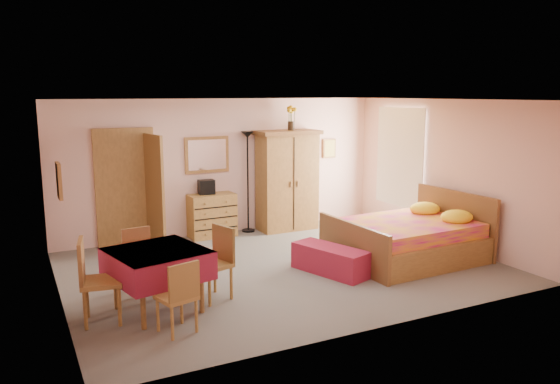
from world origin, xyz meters
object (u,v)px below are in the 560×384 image
wall_mirror (207,155)px  dining_table (158,281)px  chair_east (212,264)px  chair_south (176,296)px  chair_west (102,281)px  floor_lamp (248,182)px  wardrobe (287,180)px  bed (406,228)px  stereo (206,187)px  chair_north (141,262)px  chest_of_drawers (212,215)px  sunflower_vase (291,118)px  bench (330,260)px

wall_mirror → dining_table: (-1.82, -3.33, -1.15)m
chair_east → wall_mirror: bearing=-35.8°
chair_south → chair_west: chair_west is taller
floor_lamp → wardrobe: 0.80m
wall_mirror → chair_south: size_ratio=1.02×
wall_mirror → dining_table: size_ratio=0.81×
bed → chair_west: bearing=-177.8°
stereo → chair_north: size_ratio=0.33×
dining_table → chair_south: chair_south is taller
chest_of_drawers → floor_lamp: size_ratio=0.44×
chair_west → chair_north: bearing=150.7°
chair_west → chair_east: 1.42m
chair_north → stereo: bearing=-132.4°
chair_north → chair_east: (0.78, -0.67, 0.04)m
floor_lamp → chair_east: 3.65m
sunflower_vase → chair_east: sunflower_vase is taller
sunflower_vase → bed: 3.28m
dining_table → chair_west: (-0.68, -0.04, 0.12)m
chair_south → chair_west: 0.98m
stereo → wardrobe: 1.64m
chair_west → chair_east: (1.42, 0.11, -0.03)m
chest_of_drawers → bench: 2.97m
wall_mirror → chair_north: (-1.86, -2.59, -1.11)m
dining_table → chair_north: size_ratio=1.23×
stereo → bed: stereo is taller
stereo → sunflower_vase: 2.15m
stereo → chair_west: bearing=-127.1°
dining_table → bed: bearing=4.4°
bed → chair_west: 4.87m
chest_of_drawers → chair_east: 3.23m
stereo → chair_east: stereo is taller
wall_mirror → chair_west: wall_mirror is taller
bench → chair_south: 2.85m
floor_lamp → bench: bearing=-87.9°
floor_lamp → bench: 3.00m
sunflower_vase → bed: size_ratio=0.21×
chest_of_drawers → stereo: size_ratio=3.00×
bench → dining_table: (-2.70, -0.28, 0.19)m
chair_south → floor_lamp: bearing=41.3°
floor_lamp → sunflower_vase: size_ratio=4.13×
stereo → sunflower_vase: (1.73, -0.13, 1.26)m
chest_of_drawers → dining_table: 3.61m
chest_of_drawers → bench: bearing=-74.4°
chair_east → wardrobe: bearing=-59.3°
wall_mirror → sunflower_vase: 1.80m
chest_of_drawers → floor_lamp: floor_lamp is taller
wardrobe → sunflower_vase: size_ratio=4.14×
wall_mirror → floor_lamp: (0.77, -0.15, -0.56)m
floor_lamp → chair_north: bearing=-137.2°
chest_of_drawers → chair_east: (-1.08, -3.04, 0.07)m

